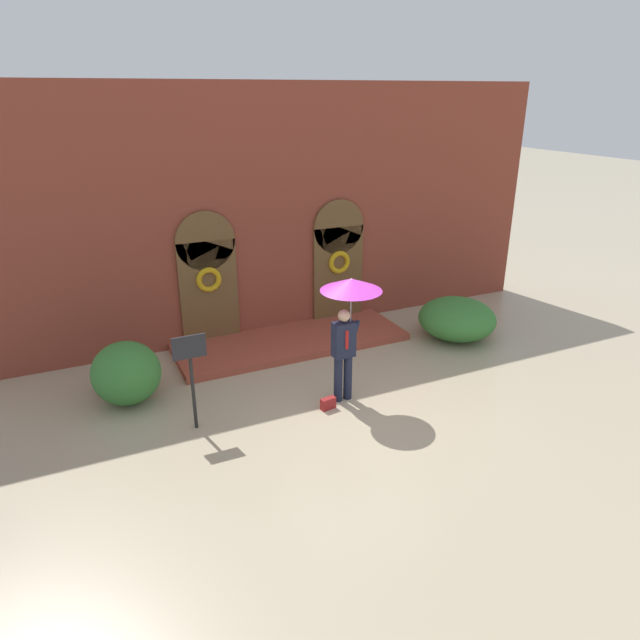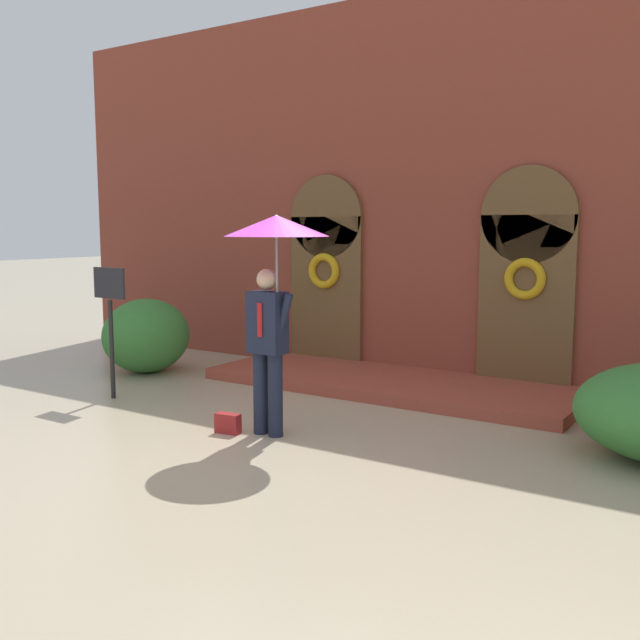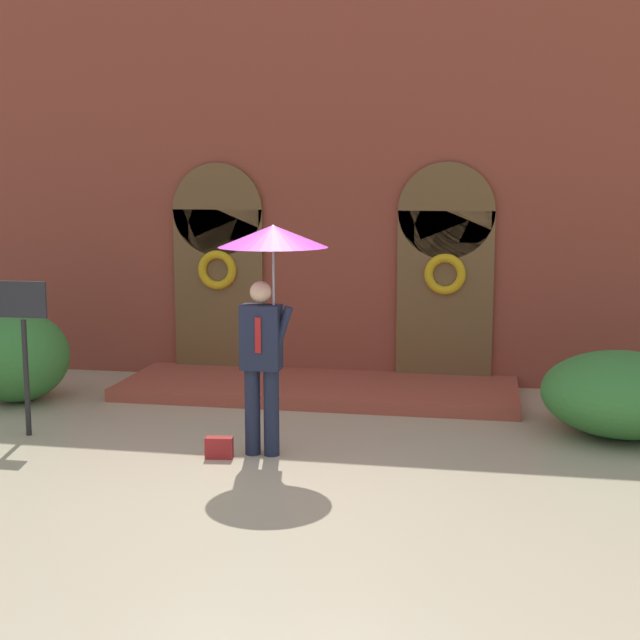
% 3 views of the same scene
% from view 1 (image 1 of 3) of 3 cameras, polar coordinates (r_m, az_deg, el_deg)
% --- Properties ---
extents(ground_plane, '(80.00, 80.00, 0.00)m').
position_cam_1_polar(ground_plane, '(10.58, 3.53, -8.72)').
color(ground_plane, tan).
extents(building_facade, '(14.00, 2.30, 5.60)m').
position_cam_1_polar(building_facade, '(13.17, -4.93, 10.01)').
color(building_facade, brown).
rests_on(building_facade, ground).
extents(person_with_umbrella, '(1.10, 1.10, 2.36)m').
position_cam_1_polar(person_with_umbrella, '(10.06, 2.93, 1.71)').
color(person_with_umbrella, '#191E33').
rests_on(person_with_umbrella, ground).
extents(handbag, '(0.29, 0.16, 0.22)m').
position_cam_1_polar(handbag, '(10.47, 0.82, -8.34)').
color(handbag, maroon).
rests_on(handbag, ground).
extents(sign_post, '(0.56, 0.06, 1.72)m').
position_cam_1_polar(sign_post, '(9.66, -12.79, -4.58)').
color(sign_post, black).
rests_on(sign_post, ground).
extents(shrub_left, '(1.25, 1.40, 1.14)m').
position_cam_1_polar(shrub_left, '(11.11, -18.81, -5.02)').
color(shrub_left, '#387A33').
rests_on(shrub_left, ground).
extents(shrub_right, '(1.77, 1.80, 0.93)m').
position_cam_1_polar(shrub_right, '(13.63, 13.53, 0.14)').
color(shrub_right, '#387A33').
rests_on(shrub_right, ground).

